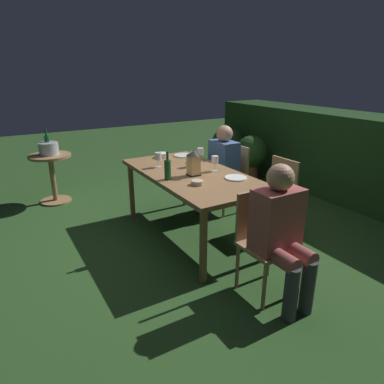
# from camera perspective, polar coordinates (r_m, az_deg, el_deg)

# --- Properties ---
(ground_plane) EXTENTS (16.00, 16.00, 0.00)m
(ground_plane) POSITION_cam_1_polar(r_m,az_deg,el_deg) (4.00, 0.00, -7.10)
(ground_plane) COLOR #26471E
(dining_table) EXTENTS (1.85, 0.92, 0.75)m
(dining_table) POSITION_cam_1_polar(r_m,az_deg,el_deg) (3.74, 0.00, 2.47)
(dining_table) COLOR olive
(dining_table) RESTS_ON ground
(chair_head_far) EXTENTS (0.40, 0.42, 0.87)m
(chair_head_far) POSITION_cam_1_polar(r_m,az_deg,el_deg) (2.95, 11.76, -7.39)
(chair_head_far) COLOR #9E7A51
(chair_head_far) RESTS_ON ground
(person_in_rust) EXTENTS (0.48, 0.38, 1.15)m
(person_in_rust) POSITION_cam_1_polar(r_m,az_deg,el_deg) (2.76, 14.70, -6.10)
(person_in_rust) COLOR #9E4C47
(person_in_rust) RESTS_ON ground
(chair_side_right_b) EXTENTS (0.42, 0.40, 0.87)m
(chair_side_right_b) POSITION_cam_1_polar(r_m,az_deg,el_deg) (3.99, 13.68, -0.18)
(chair_side_right_b) COLOR #9E7A51
(chair_side_right_b) RESTS_ON ground
(chair_side_right_a) EXTENTS (0.42, 0.40, 0.87)m
(chair_side_right_a) POSITION_cam_1_polar(r_m,az_deg,el_deg) (4.59, 6.54, 2.86)
(chair_side_right_a) COLOR #9E7A51
(chair_side_right_a) RESTS_ON ground
(person_in_blue) EXTENTS (0.38, 0.47, 1.15)m
(person_in_blue) POSITION_cam_1_polar(r_m,az_deg,el_deg) (4.44, 4.58, 4.38)
(person_in_blue) COLOR #426699
(person_in_blue) RESTS_ON ground
(lantern_centerpiece) EXTENTS (0.15, 0.15, 0.27)m
(lantern_centerpiece) POSITION_cam_1_polar(r_m,az_deg,el_deg) (3.59, 0.27, 5.05)
(lantern_centerpiece) COLOR black
(lantern_centerpiece) RESTS_ON dining_table
(green_bottle_on_table) EXTENTS (0.07, 0.07, 0.29)m
(green_bottle_on_table) POSITION_cam_1_polar(r_m,az_deg,el_deg) (3.46, -4.07, 3.81)
(green_bottle_on_table) COLOR #195128
(green_bottle_on_table) RESTS_ON dining_table
(wine_glass_a) EXTENTS (0.08, 0.08, 0.17)m
(wine_glass_a) POSITION_cam_1_polar(r_m,az_deg,el_deg) (3.76, 3.82, 5.24)
(wine_glass_a) COLOR silver
(wine_glass_a) RESTS_ON dining_table
(wine_glass_b) EXTENTS (0.08, 0.08, 0.17)m
(wine_glass_b) POSITION_cam_1_polar(r_m,az_deg,el_deg) (3.93, 0.24, 5.93)
(wine_glass_b) COLOR silver
(wine_glass_b) RESTS_ON dining_table
(wine_glass_c) EXTENTS (0.08, 0.08, 0.17)m
(wine_glass_c) POSITION_cam_1_polar(r_m,az_deg,el_deg) (3.93, -5.63, 5.81)
(wine_glass_c) COLOR silver
(wine_glass_c) RESTS_ON dining_table
(wine_glass_d) EXTENTS (0.08, 0.08, 0.17)m
(wine_glass_d) POSITION_cam_1_polar(r_m,az_deg,el_deg) (4.14, 1.39, 6.63)
(wine_glass_d) COLOR silver
(wine_glass_d) RESTS_ON dining_table
(plate_a) EXTENTS (0.23, 0.23, 0.01)m
(plate_a) POSITION_cam_1_polar(r_m,az_deg,el_deg) (3.54, 7.30, 2.35)
(plate_a) COLOR white
(plate_a) RESTS_ON dining_table
(plate_b) EXTENTS (0.25, 0.25, 0.01)m
(plate_b) POSITION_cam_1_polar(r_m,az_deg,el_deg) (4.45, -1.40, 6.11)
(plate_b) COLOR silver
(plate_b) RESTS_ON dining_table
(bowl_olives) EXTENTS (0.15, 0.15, 0.06)m
(bowl_olives) POSITION_cam_1_polar(r_m,az_deg,el_deg) (4.38, -5.00, 6.14)
(bowl_olives) COLOR silver
(bowl_olives) RESTS_ON dining_table
(bowl_bread) EXTENTS (0.12, 0.12, 0.04)m
(bowl_bread) POSITION_cam_1_polar(r_m,az_deg,el_deg) (3.32, 0.87, 1.60)
(bowl_bread) COLOR #BCAD8E
(bowl_bread) RESTS_ON dining_table
(side_table) EXTENTS (0.57, 0.57, 0.69)m
(side_table) POSITION_cam_1_polar(r_m,az_deg,el_deg) (5.22, -22.26, 3.30)
(side_table) COLOR #937047
(side_table) RESTS_ON ground
(ice_bucket) EXTENTS (0.26, 0.26, 0.34)m
(ice_bucket) POSITION_cam_1_polar(r_m,az_deg,el_deg) (5.15, -22.74, 6.79)
(ice_bucket) COLOR #B2B7BF
(ice_bucket) RESTS_ON side_table
(hedge_backdrop) EXTENTS (5.00, 0.81, 1.22)m
(hedge_backdrop) POSITION_cam_1_polar(r_m,az_deg,el_deg) (5.54, 24.26, 5.49)
(hedge_backdrop) COLOR #193816
(hedge_backdrop) RESTS_ON ground
(potted_plant_by_hedge) EXTENTS (0.59, 0.59, 0.83)m
(potted_plant_by_hedge) POSITION_cam_1_polar(r_m,az_deg,el_deg) (6.34, 5.93, 7.57)
(potted_plant_by_hedge) COLOR brown
(potted_plant_by_hedge) RESTS_ON ground
(potted_plant_corner) EXTENTS (0.53, 0.53, 0.80)m
(potted_plant_corner) POSITION_cam_1_polar(r_m,az_deg,el_deg) (5.75, 9.83, 6.19)
(potted_plant_corner) COLOR brown
(potted_plant_corner) RESTS_ON ground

